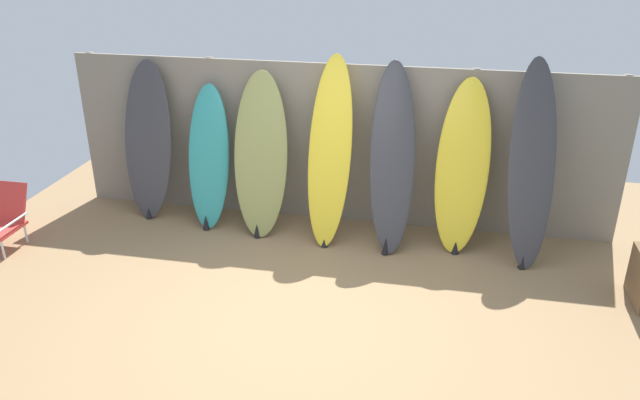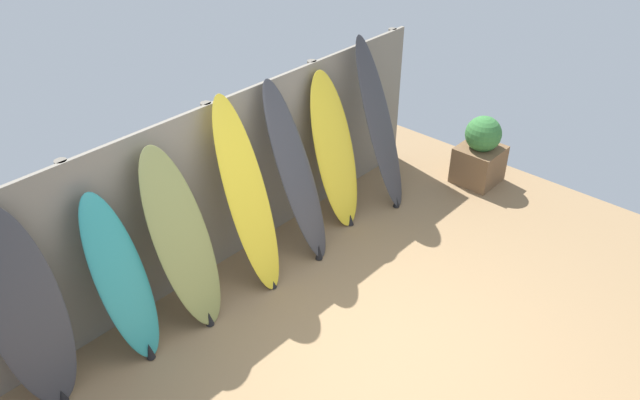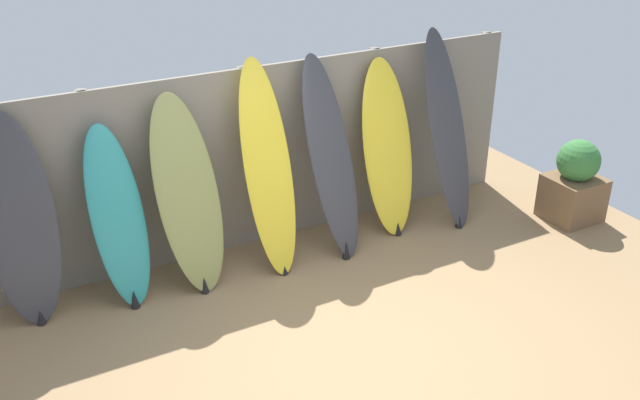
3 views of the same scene
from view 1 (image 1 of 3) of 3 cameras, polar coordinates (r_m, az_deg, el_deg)
The scene contains 10 objects.
ground at distance 5.59m, azimuth -2.31°, elevation -10.34°, with size 7.68×7.68×0.00m, color #8E704C.
fence_back at distance 6.96m, azimuth 1.49°, elevation 5.10°, with size 6.08×0.11×1.80m.
surfboard_charcoal_0 at distance 7.36m, azimuth -15.46°, elevation 5.13°, with size 0.58×0.44×1.78m.
surfboard_teal_1 at distance 7.01m, azimuth -10.14°, elevation 3.78°, with size 0.51×0.58×1.57m.
surfboard_olive_2 at distance 6.75m, azimuth -5.44°, elevation 4.04°, with size 0.65×0.67×1.74m.
surfboard_yellow_3 at distance 6.52m, azimuth 0.90°, elevation 4.31°, with size 0.47×0.69×1.94m.
surfboard_charcoal_4 at distance 6.44m, azimuth 6.62°, elevation 3.71°, with size 0.55×0.80×1.90m.
surfboard_yellow_5 at distance 6.54m, azimuth 12.89°, elevation 2.91°, with size 0.59×0.64×1.75m.
surfboard_charcoal_6 at distance 6.44m, azimuth 18.80°, elevation 3.00°, with size 0.51×0.77×1.99m.
beach_chair at distance 7.38m, azimuth -27.22°, elevation -1.36°, with size 0.50×0.56×0.65m.
Camera 1 is at (1.14, -4.47, 3.16)m, focal length 35.00 mm.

